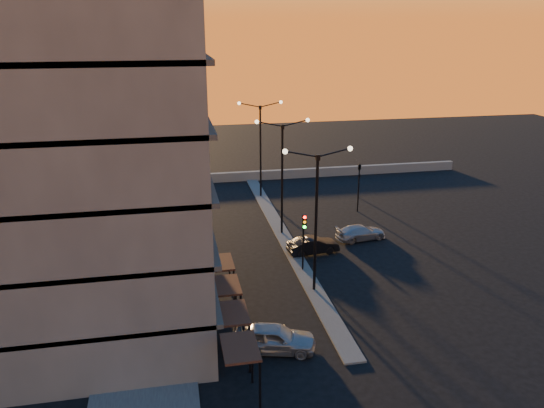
{
  "coord_description": "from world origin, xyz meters",
  "views": [
    {
      "loc": [
        -8.6,
        -29.64,
        16.51
      ],
      "look_at": [
        -1.61,
        5.98,
        4.05
      ],
      "focal_mm": 35.0,
      "sensor_mm": 36.0,
      "label": 1
    }
  ],
  "objects": [
    {
      "name": "sidewalk_west",
      "position": [
        -10.5,
        4.0,
        0.06
      ],
      "size": [
        5.0,
        40.0,
        0.12
      ],
      "primitive_type": "cube",
      "color": "#494947",
      "rests_on": "ground"
    },
    {
      "name": "car_sedan",
      "position": [
        1.5,
        5.76,
        0.64
      ],
      "size": [
        4.02,
        1.81,
        1.28
      ],
      "primitive_type": "imported",
      "rotation": [
        0.0,
        0.0,
        1.69
      ],
      "color": "black",
      "rests_on": "ground"
    },
    {
      "name": "ground",
      "position": [
        0.0,
        0.0,
        0.0
      ],
      "size": [
        120.0,
        120.0,
        0.0
      ],
      "primitive_type": "plane",
      "color": "black",
      "rests_on": "ground"
    },
    {
      "name": "signal_east_b",
      "position": [
        9.5,
        18.0,
        3.1
      ],
      "size": [
        0.42,
        1.99,
        3.6
      ],
      "color": "black",
      "rests_on": "ground"
    },
    {
      "name": "streetlamp_mid",
      "position": [
        0.0,
        10.0,
        5.59
      ],
      "size": [
        4.32,
        0.32,
        9.51
      ],
      "color": "black",
      "rests_on": "ground"
    },
    {
      "name": "traffic_light_main",
      "position": [
        0.0,
        2.87,
        2.89
      ],
      "size": [
        0.28,
        0.44,
        4.25
      ],
      "color": "black",
      "rests_on": "ground"
    },
    {
      "name": "parapet",
      "position": [
        2.0,
        26.0,
        0.5
      ],
      "size": [
        44.0,
        0.5,
        1.0
      ],
      "primitive_type": "cube",
      "color": "slate",
      "rests_on": "ground"
    },
    {
      "name": "building",
      "position": [
        -14.0,
        0.03,
        11.91
      ],
      "size": [
        14.35,
        17.08,
        25.0
      ],
      "color": "#605A54",
      "rests_on": "ground"
    },
    {
      "name": "car_hatchback",
      "position": [
        -3.85,
        -5.98,
        0.75
      ],
      "size": [
        4.72,
        2.82,
        1.51
      ],
      "primitive_type": "imported",
      "rotation": [
        0.0,
        0.0,
        1.32
      ],
      "color": "#95989C",
      "rests_on": "ground"
    },
    {
      "name": "streetlamp_near",
      "position": [
        0.0,
        0.0,
        5.59
      ],
      "size": [
        4.32,
        0.32,
        9.51
      ],
      "color": "black",
      "rests_on": "ground"
    },
    {
      "name": "median",
      "position": [
        0.0,
        10.0,
        0.06
      ],
      "size": [
        1.2,
        36.0,
        0.12
      ],
      "primitive_type": "cube",
      "color": "#494947",
      "rests_on": "ground"
    },
    {
      "name": "car_wagon",
      "position": [
        5.96,
        7.63,
        0.6
      ],
      "size": [
        4.33,
        2.32,
        1.19
      ],
      "primitive_type": "imported",
      "rotation": [
        0.0,
        0.0,
        1.73
      ],
      "color": "#9B9EA3",
      "rests_on": "ground"
    },
    {
      "name": "signal_east_a",
      "position": [
        8.0,
        14.0,
        1.93
      ],
      "size": [
        0.13,
        0.16,
        3.6
      ],
      "color": "black",
      "rests_on": "ground"
    },
    {
      "name": "streetlamp_far",
      "position": [
        0.0,
        20.0,
        5.59
      ],
      "size": [
        4.32,
        0.32,
        9.51
      ],
      "color": "black",
      "rests_on": "ground"
    }
  ]
}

